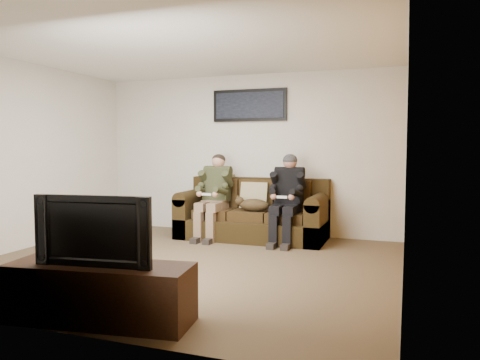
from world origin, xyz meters
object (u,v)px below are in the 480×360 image
at_px(person_left, 214,191).
at_px(framed_poster, 249,105).
at_px(cat, 253,205).
at_px(television, 99,229).
at_px(sofa, 254,216).
at_px(tv_stand, 100,293).
at_px(person_right, 287,193).

relative_size(person_left, framed_poster, 1.05).
bearing_deg(cat, television, -92.29).
bearing_deg(person_left, sofa, 18.02).
height_order(sofa, framed_poster, framed_poster).
distance_m(sofa, tv_stand, 3.78).
relative_size(sofa, cat, 3.44).
height_order(sofa, cat, sofa).
bearing_deg(framed_poster, person_left, -123.70).
xyz_separation_m(sofa, tv_stand, (-0.08, -3.78, -0.11)).
xyz_separation_m(person_left, tv_stand, (0.50, -3.59, -0.50)).
bearing_deg(framed_poster, sofa, -62.56).
bearing_deg(framed_poster, tv_stand, -88.35).
bearing_deg(television, framed_poster, 84.37).
relative_size(person_right, tv_stand, 0.87).
distance_m(framed_poster, television, 4.38).
distance_m(person_right, cat, 0.56).
bearing_deg(cat, tv_stand, -92.29).
xyz_separation_m(person_right, framed_poster, (-0.78, 0.57, 1.36)).
relative_size(person_left, cat, 1.99).
bearing_deg(tv_stand, framed_poster, 84.37).
height_order(tv_stand, television, television).
xyz_separation_m(person_right, tv_stand, (-0.66, -3.59, -0.50)).
bearing_deg(person_left, television, -82.03).
bearing_deg(television, person_left, 90.70).
bearing_deg(television, cat, 80.43).
height_order(person_right, cat, person_right).
bearing_deg(person_right, framed_poster, 143.74).
xyz_separation_m(sofa, person_left, (-0.58, -0.19, 0.39)).
xyz_separation_m(cat, tv_stand, (-0.14, -3.55, -0.32)).
bearing_deg(sofa, person_left, -161.98).
xyz_separation_m(cat, framed_poster, (-0.26, 0.62, 1.55)).
bearing_deg(sofa, person_right, -17.98).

